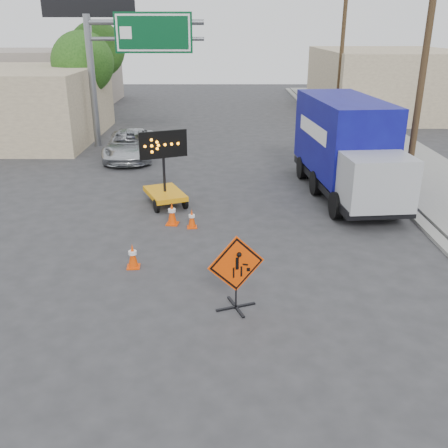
{
  "coord_description": "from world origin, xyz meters",
  "views": [
    {
      "loc": [
        0.57,
        -9.48,
        6.19
      ],
      "look_at": [
        0.55,
        2.23,
        1.55
      ],
      "focal_mm": 40.0,
      "sensor_mm": 36.0,
      "label": 1
    }
  ],
  "objects_px": {
    "pickup_truck": "(130,145)",
    "construction_sign": "(236,271)",
    "box_truck": "(346,153)",
    "arrow_board": "(165,189)"
  },
  "relations": [
    {
      "from": "pickup_truck",
      "to": "box_truck",
      "type": "relative_size",
      "value": 0.63
    },
    {
      "from": "box_truck",
      "to": "pickup_truck",
      "type": "bearing_deg",
      "value": 143.25
    },
    {
      "from": "arrow_board",
      "to": "pickup_truck",
      "type": "xyz_separation_m",
      "value": [
        -2.53,
        7.04,
        0.07
      ]
    },
    {
      "from": "arrow_board",
      "to": "box_truck",
      "type": "bearing_deg",
      "value": -12.74
    },
    {
      "from": "construction_sign",
      "to": "arrow_board",
      "type": "height_order",
      "value": "arrow_board"
    },
    {
      "from": "arrow_board",
      "to": "box_truck",
      "type": "height_order",
      "value": "box_truck"
    },
    {
      "from": "box_truck",
      "to": "arrow_board",
      "type": "bearing_deg",
      "value": -174.77
    },
    {
      "from": "pickup_truck",
      "to": "construction_sign",
      "type": "bearing_deg",
      "value": -74.67
    },
    {
      "from": "construction_sign",
      "to": "pickup_truck",
      "type": "height_order",
      "value": "construction_sign"
    },
    {
      "from": "arrow_board",
      "to": "box_truck",
      "type": "distance_m",
      "value": 7.1
    }
  ]
}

